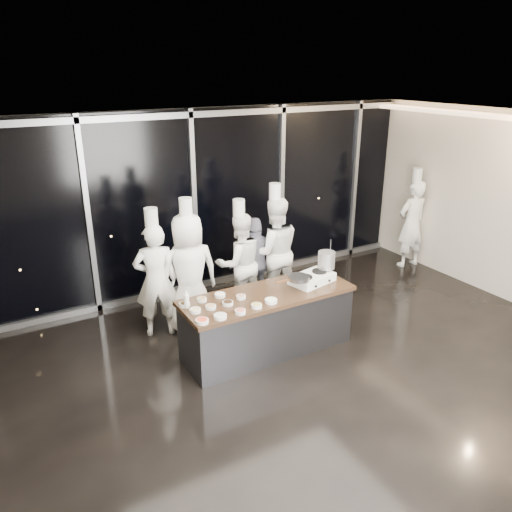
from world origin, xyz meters
The scene contains 15 objects.
ground centered at (0.00, 0.00, 0.00)m, with size 9.00×9.00×0.00m, color black.
room_shell centered at (0.18, 0.00, 2.25)m, with size 9.02×7.02×3.21m.
window_wall centered at (0.00, 3.43, 1.60)m, with size 8.90×0.11×3.20m.
demo_counter centered at (0.00, 0.90, 0.45)m, with size 2.46×0.86×0.90m.
stove centered at (0.76, 0.90, 0.96)m, with size 0.70×0.52×0.14m.
frying_pan centered at (0.45, 0.82, 1.07)m, with size 0.56×0.37×0.05m.
stock_pot centered at (1.06, 0.97, 1.17)m, with size 0.25×0.25×0.25m, color #B1B0B3.
prep_bowls centered at (-0.72, 0.80, 0.93)m, with size 1.20×0.71×0.05m.
squeeze_bottle centered at (-1.14, 1.04, 1.02)m, with size 0.07×0.07×0.25m.
chef_far_left centered at (-1.18, 2.14, 0.90)m, with size 0.73×0.58×1.98m.
chef_left centered at (-0.68, 2.05, 0.94)m, with size 0.94×0.64×2.09m.
chef_center centered at (0.26, 2.22, 0.85)m, with size 0.87×0.71×1.91m.
guest centered at (0.59, 2.25, 0.78)m, with size 0.97×0.57×1.55m.
chef_right centered at (0.91, 2.19, 0.94)m, with size 1.07×0.93×2.09m.
chef_side centered at (4.20, 2.29, 0.90)m, with size 0.66×0.45×2.00m.
Camera 1 is at (-3.24, -4.46, 3.85)m, focal length 35.00 mm.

